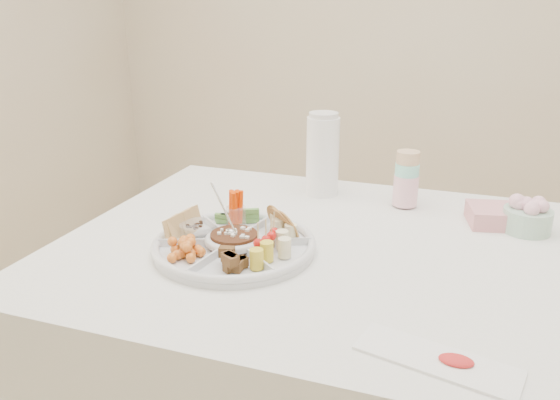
% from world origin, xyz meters
% --- Properties ---
extents(dining_table, '(1.52, 1.02, 0.76)m').
position_xyz_m(dining_table, '(0.00, 0.00, 0.38)').
color(dining_table, white).
rests_on(dining_table, floor).
extents(party_tray, '(0.49, 0.49, 0.04)m').
position_xyz_m(party_tray, '(-0.31, -0.11, 0.78)').
color(party_tray, white).
rests_on(party_tray, dining_table).
extents(bean_dip, '(0.14, 0.14, 0.04)m').
position_xyz_m(bean_dip, '(-0.31, -0.11, 0.79)').
color(bean_dip, '#331C0C').
rests_on(bean_dip, party_tray).
extents(tortillas, '(0.14, 0.14, 0.07)m').
position_xyz_m(tortillas, '(-0.23, -0.01, 0.80)').
color(tortillas, '#BF8842').
rests_on(tortillas, party_tray).
extents(carrot_cucumber, '(0.13, 0.13, 0.09)m').
position_xyz_m(carrot_cucumber, '(-0.36, 0.01, 0.82)').
color(carrot_cucumber, '#FB4000').
rests_on(carrot_cucumber, party_tray).
extents(pita_raisins, '(0.16, 0.16, 0.07)m').
position_xyz_m(pita_raisins, '(-0.44, -0.09, 0.80)').
color(pita_raisins, tan).
rests_on(pita_raisins, party_tray).
extents(cherries, '(0.13, 0.13, 0.04)m').
position_xyz_m(cherries, '(-0.40, -0.21, 0.79)').
color(cherries, orange).
rests_on(cherries, party_tray).
extents(granola_chunks, '(0.12, 0.12, 0.04)m').
position_xyz_m(granola_chunks, '(-0.27, -0.23, 0.79)').
color(granola_chunks, '#433012').
rests_on(granola_chunks, party_tray).
extents(banana_tomato, '(0.13, 0.13, 0.08)m').
position_xyz_m(banana_tomato, '(-0.19, -0.13, 0.82)').
color(banana_tomato, '#FCEB6F').
rests_on(banana_tomato, party_tray).
extents(cup_stack, '(0.09, 0.09, 0.20)m').
position_xyz_m(cup_stack, '(0.03, 0.33, 0.86)').
color(cup_stack, silver).
rests_on(cup_stack, dining_table).
extents(thermos, '(0.12, 0.12, 0.26)m').
position_xyz_m(thermos, '(-0.23, 0.36, 0.89)').
color(thermos, white).
rests_on(thermos, dining_table).
extents(flower_bowl, '(0.15, 0.15, 0.09)m').
position_xyz_m(flower_bowl, '(0.35, 0.25, 0.80)').
color(flower_bowl, '#9DD4AC').
rests_on(flower_bowl, dining_table).
extents(napkin_stack, '(0.17, 0.15, 0.05)m').
position_xyz_m(napkin_stack, '(0.28, 0.27, 0.78)').
color(napkin_stack, pink).
rests_on(napkin_stack, dining_table).
extents(placemat, '(0.28, 0.15, 0.01)m').
position_xyz_m(placemat, '(0.17, -0.39, 0.76)').
color(placemat, white).
rests_on(placemat, dining_table).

